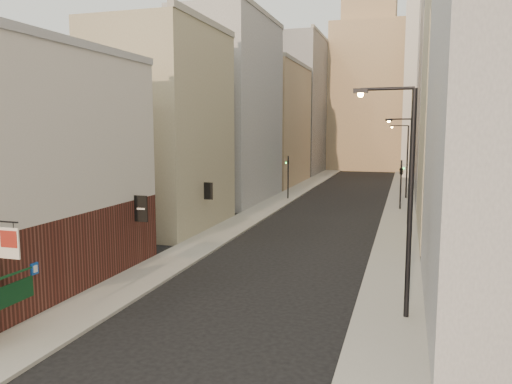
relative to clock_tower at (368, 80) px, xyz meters
name	(u,v)px	position (x,y,z in m)	size (l,w,h in m)	color
sidewalk_left	(302,188)	(-5.50, -37.00, -17.56)	(3.00, 140.00, 0.15)	gray
sidewalk_right	(402,192)	(7.50, -37.00, -17.56)	(3.00, 140.00, 0.15)	gray
near_building_left	(19,172)	(-9.99, -83.00, -11.61)	(8.30, 23.04, 12.30)	#5A2D24
left_bldg_beige	(163,130)	(-11.00, -66.00, -9.63)	(8.00, 12.00, 16.00)	gray
left_bldg_grey	(230,111)	(-11.00, -50.00, -7.63)	(8.00, 16.00, 20.00)	gray
left_bldg_tan	(272,126)	(-11.00, -32.00, -9.13)	(8.00, 18.00, 17.00)	tan
left_bldg_wingrid	(301,107)	(-11.00, -12.00, -5.63)	(8.00, 20.00, 24.00)	gray
right_bldg_beige	(480,103)	(13.00, -62.00, -7.63)	(8.00, 16.00, 20.00)	gray
right_bldg_wingrid	(457,84)	(13.00, -42.00, -4.63)	(8.00, 20.00, 26.00)	gray
highrise	(485,17)	(19.00, -14.00, 8.02)	(21.00, 23.00, 51.20)	gray
clock_tower	(368,80)	(0.00, 0.00, 0.00)	(14.00, 14.00, 44.90)	tan
white_tower	(430,64)	(11.00, -14.00, 0.97)	(8.00, 8.00, 41.50)	silver
streetlamp_near	(405,190)	(7.96, -81.33, -12.04)	(2.57, 0.37, 9.79)	black
streetlamp_mid	(407,165)	(8.05, -59.74, -12.54)	(2.23, 0.99, 8.92)	black
streetlamp_far	(405,157)	(7.81, -43.25, -12.80)	(2.19, 0.64, 8.47)	black
traffic_light_left	(288,168)	(-4.90, -47.60, -13.96)	(0.63, 0.60, 5.00)	black
traffic_light_right	(401,172)	(7.49, -51.64, -13.80)	(0.71, 0.71, 5.00)	black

